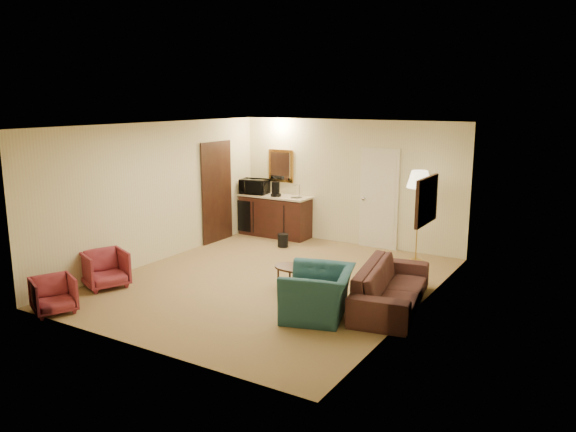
{
  "coord_description": "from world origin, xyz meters",
  "views": [
    {
      "loc": [
        4.92,
        -7.58,
        3.02
      ],
      "look_at": [
        0.03,
        0.5,
        1.04
      ],
      "focal_mm": 35.0,
      "sensor_mm": 36.0,
      "label": 1
    }
  ],
  "objects_px": {
    "coffee_table": "(295,279)",
    "rose_chair_far": "(53,293)",
    "floor_lamp": "(418,216)",
    "coffee_maker": "(276,189)",
    "microwave": "(254,185)",
    "teal_armchair": "(318,285)",
    "rose_chair_near": "(105,267)",
    "wetbar_cabinet": "(275,216)",
    "waste_bin": "(283,240)",
    "sofa": "(392,279)"
  },
  "relations": [
    {
      "from": "coffee_table",
      "to": "coffee_maker",
      "type": "distance_m",
      "value": 3.66
    },
    {
      "from": "teal_armchair",
      "to": "coffee_maker",
      "type": "height_order",
      "value": "coffee_maker"
    },
    {
      "from": "coffee_maker",
      "to": "rose_chair_near",
      "type": "bearing_deg",
      "value": -106.78
    },
    {
      "from": "teal_armchair",
      "to": "floor_lamp",
      "type": "distance_m",
      "value": 3.4
    },
    {
      "from": "wetbar_cabinet",
      "to": "rose_chair_near",
      "type": "distance_m",
      "value": 4.39
    },
    {
      "from": "microwave",
      "to": "teal_armchair",
      "type": "bearing_deg",
      "value": -54.73
    },
    {
      "from": "wetbar_cabinet",
      "to": "coffee_table",
      "type": "relative_size",
      "value": 2.31
    },
    {
      "from": "rose_chair_far",
      "to": "microwave",
      "type": "relative_size",
      "value": 0.96
    },
    {
      "from": "rose_chair_far",
      "to": "coffee_maker",
      "type": "height_order",
      "value": "coffee_maker"
    },
    {
      "from": "coffee_maker",
      "to": "microwave",
      "type": "bearing_deg",
      "value": 166.73
    },
    {
      "from": "rose_chair_far",
      "to": "waste_bin",
      "type": "relative_size",
      "value": 2.11
    },
    {
      "from": "teal_armchair",
      "to": "rose_chair_near",
      "type": "xyz_separation_m",
      "value": [
        -3.56,
        -0.67,
        -0.13
      ]
    },
    {
      "from": "rose_chair_near",
      "to": "microwave",
      "type": "bearing_deg",
      "value": 22.57
    },
    {
      "from": "coffee_table",
      "to": "microwave",
      "type": "height_order",
      "value": "microwave"
    },
    {
      "from": "sofa",
      "to": "floor_lamp",
      "type": "bearing_deg",
      "value": -0.19
    },
    {
      "from": "sofa",
      "to": "rose_chair_far",
      "type": "relative_size",
      "value": 3.69
    },
    {
      "from": "wetbar_cabinet",
      "to": "rose_chair_far",
      "type": "height_order",
      "value": "wetbar_cabinet"
    },
    {
      "from": "rose_chair_near",
      "to": "rose_chair_far",
      "type": "bearing_deg",
      "value": -145.26
    },
    {
      "from": "coffee_table",
      "to": "microwave",
      "type": "xyz_separation_m",
      "value": [
        -2.75,
        2.88,
        0.92
      ]
    },
    {
      "from": "rose_chair_near",
      "to": "teal_armchair",
      "type": "bearing_deg",
      "value": -56.71
    },
    {
      "from": "teal_armchair",
      "to": "coffee_table",
      "type": "bearing_deg",
      "value": -149.28
    },
    {
      "from": "wetbar_cabinet",
      "to": "rose_chair_near",
      "type": "bearing_deg",
      "value": -96.54
    },
    {
      "from": "rose_chair_far",
      "to": "sofa",
      "type": "bearing_deg",
      "value": -31.78
    },
    {
      "from": "wetbar_cabinet",
      "to": "rose_chair_near",
      "type": "height_order",
      "value": "wetbar_cabinet"
    },
    {
      "from": "wetbar_cabinet",
      "to": "sofa",
      "type": "height_order",
      "value": "wetbar_cabinet"
    },
    {
      "from": "sofa",
      "to": "teal_armchair",
      "type": "xyz_separation_m",
      "value": [
        -0.74,
        -0.9,
        0.04
      ]
    },
    {
      "from": "sofa",
      "to": "waste_bin",
      "type": "xyz_separation_m",
      "value": [
        -3.15,
        2.07,
        -0.28
      ]
    },
    {
      "from": "wetbar_cabinet",
      "to": "rose_chair_near",
      "type": "relative_size",
      "value": 2.46
    },
    {
      "from": "rose_chair_far",
      "to": "floor_lamp",
      "type": "relative_size",
      "value": 0.33
    },
    {
      "from": "coffee_table",
      "to": "floor_lamp",
      "type": "bearing_deg",
      "value": 67.29
    },
    {
      "from": "floor_lamp",
      "to": "rose_chair_near",
      "type": "bearing_deg",
      "value": -133.61
    },
    {
      "from": "wetbar_cabinet",
      "to": "coffee_maker",
      "type": "distance_m",
      "value": 0.64
    },
    {
      "from": "wetbar_cabinet",
      "to": "sofa",
      "type": "xyz_separation_m",
      "value": [
        3.8,
        -2.79,
        -0.04
      ]
    },
    {
      "from": "rose_chair_near",
      "to": "rose_chair_far",
      "type": "relative_size",
      "value": 1.15
    },
    {
      "from": "coffee_table",
      "to": "rose_chair_far",
      "type": "bearing_deg",
      "value": -134.19
    },
    {
      "from": "sofa",
      "to": "coffee_table",
      "type": "relative_size",
      "value": 3.03
    },
    {
      "from": "rose_chair_far",
      "to": "waste_bin",
      "type": "xyz_separation_m",
      "value": [
        0.9,
        4.8,
        -0.15
      ]
    },
    {
      "from": "floor_lamp",
      "to": "waste_bin",
      "type": "relative_size",
      "value": 6.31
    },
    {
      "from": "rose_chair_near",
      "to": "coffee_maker",
      "type": "distance_m",
      "value": 4.35
    },
    {
      "from": "sofa",
      "to": "microwave",
      "type": "distance_m",
      "value": 5.13
    },
    {
      "from": "teal_armchair",
      "to": "rose_chair_near",
      "type": "distance_m",
      "value": 3.63
    },
    {
      "from": "floor_lamp",
      "to": "coffee_maker",
      "type": "relative_size",
      "value": 5.32
    },
    {
      "from": "coffee_table",
      "to": "waste_bin",
      "type": "height_order",
      "value": "coffee_table"
    },
    {
      "from": "coffee_maker",
      "to": "wetbar_cabinet",
      "type": "bearing_deg",
      "value": 120.48
    },
    {
      "from": "teal_armchair",
      "to": "rose_chair_far",
      "type": "relative_size",
      "value": 1.82
    },
    {
      "from": "rose_chair_far",
      "to": "coffee_table",
      "type": "height_order",
      "value": "rose_chair_far"
    },
    {
      "from": "wetbar_cabinet",
      "to": "rose_chair_far",
      "type": "distance_m",
      "value": 5.53
    },
    {
      "from": "floor_lamp",
      "to": "coffee_table",
      "type": "bearing_deg",
      "value": -112.71
    },
    {
      "from": "coffee_table",
      "to": "wetbar_cabinet",
      "type": "bearing_deg",
      "value": 127.35
    },
    {
      "from": "wetbar_cabinet",
      "to": "coffee_table",
      "type": "distance_m",
      "value": 3.72
    }
  ]
}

